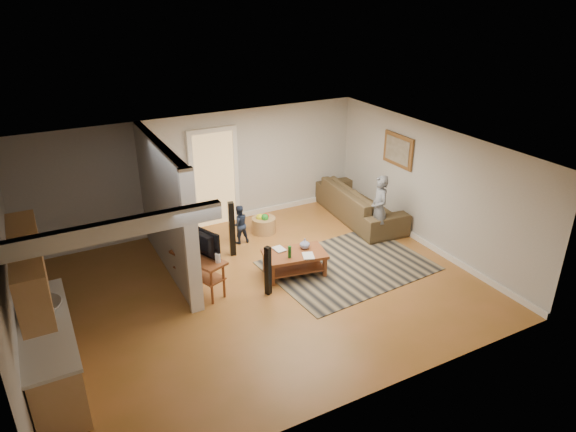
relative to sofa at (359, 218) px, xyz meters
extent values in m
plane|color=brown|center=(-3.30, -1.66, 0.00)|extent=(7.50, 7.50, 0.00)
cube|color=#B0AEA9|center=(-3.30, 1.34, 1.25)|extent=(7.50, 0.04, 2.50)
cube|color=#B0AEA9|center=(-7.05, -1.66, 1.25)|extent=(0.04, 6.00, 2.50)
cube|color=#B0AEA9|center=(0.45, -1.66, 1.25)|extent=(0.04, 6.00, 2.50)
cube|color=white|center=(-3.30, -1.66, 2.50)|extent=(7.50, 6.00, 0.04)
cube|color=#B0AEA9|center=(-4.50, -0.21, 1.25)|extent=(0.15, 3.10, 2.50)
cube|color=white|center=(-4.50, -1.76, 1.25)|extent=(0.22, 0.10, 2.50)
cube|color=white|center=(-3.30, 1.31, 0.06)|extent=(7.50, 0.04, 0.12)
cube|color=white|center=(0.42, -1.66, 0.06)|extent=(0.04, 6.00, 0.12)
cube|color=#D8B272|center=(-3.00, 1.28, 1.05)|extent=(0.90, 0.06, 2.10)
cube|color=tan|center=(-6.73, -2.46, 0.45)|extent=(0.60, 2.20, 0.90)
cube|color=beige|center=(-6.73, -2.46, 0.92)|extent=(0.64, 2.24, 0.05)
cube|color=tan|center=(-6.75, -2.46, 1.80)|extent=(0.35, 2.00, 0.70)
imported|color=silver|center=(-6.73, -2.16, 0.94)|extent=(0.54, 0.54, 0.19)
cube|color=black|center=(-4.42, -0.86, 1.85)|extent=(0.03, 0.40, 0.34)
cube|color=black|center=(-4.42, -0.36, 1.85)|extent=(0.03, 0.40, 0.34)
cube|color=black|center=(-4.42, 0.14, 1.85)|extent=(0.03, 0.40, 0.34)
cube|color=brown|center=(0.41, -0.66, 1.75)|extent=(0.04, 0.90, 0.68)
cube|color=black|center=(-1.46, -1.72, 0.01)|extent=(3.14, 2.40, 0.01)
imported|color=#453922|center=(0.00, 0.00, 0.00)|extent=(1.23, 2.66, 0.75)
cube|color=brown|center=(-2.51, -1.48, 0.41)|extent=(1.23, 0.86, 0.06)
cube|color=silver|center=(-2.51, -1.48, 0.42)|extent=(0.77, 0.52, 0.02)
cube|color=brown|center=(-2.51, -1.48, 0.14)|extent=(1.12, 0.75, 0.03)
cube|color=brown|center=(-3.05, -1.65, 0.21)|extent=(0.08, 0.08, 0.41)
cube|color=brown|center=(-2.07, -1.83, 0.21)|extent=(0.08, 0.08, 0.41)
cube|color=brown|center=(-2.95, -1.13, 0.21)|extent=(0.08, 0.08, 0.41)
cube|color=brown|center=(-1.97, -1.32, 0.21)|extent=(0.08, 0.08, 0.41)
imported|color=#294296|center=(-2.26, -1.42, 0.44)|extent=(0.22, 0.22, 0.20)
cylinder|color=#125019|center=(-2.67, -1.60, 0.56)|extent=(0.06, 0.06, 0.23)
imported|color=#998C4C|center=(-2.80, -1.26, 0.44)|extent=(0.21, 0.27, 0.02)
imported|color=#66594C|center=(-2.45, -1.69, 0.44)|extent=(0.28, 0.33, 0.02)
cube|color=brown|center=(-4.25, -1.21, 0.66)|extent=(0.78, 1.16, 0.05)
cube|color=brown|center=(-4.25, -1.21, 0.36)|extent=(0.70, 1.06, 0.03)
cylinder|color=brown|center=(-4.20, -1.70, 0.34)|extent=(0.05, 0.05, 0.67)
cylinder|color=brown|center=(-4.55, -0.82, 0.34)|extent=(0.05, 0.05, 0.67)
cylinder|color=brown|center=(-3.95, -1.60, 0.34)|extent=(0.05, 0.05, 0.67)
cylinder|color=brown|center=(-4.30, -0.72, 0.34)|extent=(0.05, 0.05, 0.67)
imported|color=black|center=(-4.23, -1.20, 0.69)|extent=(0.43, 0.86, 0.51)
cylinder|color=white|center=(-4.02, -1.56, 0.77)|extent=(0.09, 0.09, 0.16)
cube|color=black|center=(-3.24, -1.86, 0.46)|extent=(0.12, 0.12, 0.92)
cube|color=black|center=(-3.24, -0.26, 0.57)|extent=(0.14, 0.14, 1.14)
cylinder|color=#A77348|center=(-2.26, 0.37, 0.17)|extent=(0.52, 0.52, 0.34)
sphere|color=red|center=(-2.19, 0.41, 0.34)|extent=(0.16, 0.16, 0.16)
sphere|color=yellow|center=(-2.34, 0.39, 0.36)|extent=(0.16, 0.16, 0.16)
sphere|color=green|center=(-2.26, 0.30, 0.38)|extent=(0.16, 0.16, 0.16)
imported|color=slate|center=(-0.30, -1.07, 0.00)|extent=(0.47, 0.59, 1.43)
imported|color=#1D263D|center=(-2.92, 0.16, 0.00)|extent=(0.42, 0.33, 0.84)
camera|label=1|loc=(-6.49, -8.74, 4.97)|focal=32.00mm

